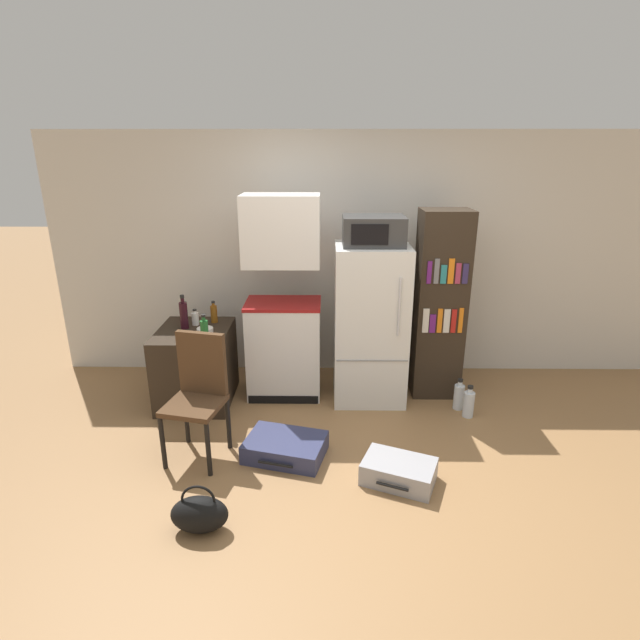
{
  "coord_description": "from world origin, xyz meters",
  "views": [
    {
      "loc": [
        -0.23,
        -3.02,
        2.28
      ],
      "look_at": [
        -0.27,
        0.85,
        0.94
      ],
      "focal_mm": 28.0,
      "sensor_mm": 36.0,
      "label": 1
    }
  ],
  "objects_px": {
    "bottle_green_tall": "(204,331)",
    "bottle_ketchup_red": "(183,312)",
    "kitchen_hutch": "(283,308)",
    "handbag": "(199,514)",
    "refrigerator": "(370,324)",
    "suitcase_small_flat": "(399,471)",
    "bottle_amber_beer": "(214,313)",
    "bottle_milk_white": "(195,318)",
    "water_bottle_middle": "(459,396)",
    "side_table": "(196,365)",
    "bottle_wine_dark": "(184,315)",
    "water_bottle_front": "(469,404)",
    "bowl": "(205,330)",
    "microwave": "(373,231)",
    "bookshelf": "(439,306)",
    "suitcase_large_flat": "(285,447)",
    "chair": "(199,387)"
  },
  "relations": [
    {
      "from": "kitchen_hutch",
      "to": "bottle_amber_beer",
      "type": "xyz_separation_m",
      "value": [
        -0.66,
        0.06,
        -0.08
      ]
    },
    {
      "from": "microwave",
      "to": "handbag",
      "type": "height_order",
      "value": "microwave"
    },
    {
      "from": "kitchen_hutch",
      "to": "bottle_green_tall",
      "type": "xyz_separation_m",
      "value": [
        -0.63,
        -0.46,
        -0.06
      ]
    },
    {
      "from": "bottle_milk_white",
      "to": "bottle_green_tall",
      "type": "height_order",
      "value": "bottle_green_tall"
    },
    {
      "from": "bookshelf",
      "to": "handbag",
      "type": "height_order",
      "value": "bookshelf"
    },
    {
      "from": "refrigerator",
      "to": "bottle_ketchup_red",
      "type": "distance_m",
      "value": 1.81
    },
    {
      "from": "suitcase_small_flat",
      "to": "bottle_amber_beer",
      "type": "bearing_deg",
      "value": 159.93
    },
    {
      "from": "suitcase_small_flat",
      "to": "bottle_milk_white",
      "type": "bearing_deg",
      "value": 164.11
    },
    {
      "from": "microwave",
      "to": "bottle_milk_white",
      "type": "xyz_separation_m",
      "value": [
        -1.63,
        0.05,
        -0.82
      ]
    },
    {
      "from": "bottle_ketchup_red",
      "to": "kitchen_hutch",
      "type": "bearing_deg",
      "value": -9.05
    },
    {
      "from": "bottle_ketchup_red",
      "to": "chair",
      "type": "bearing_deg",
      "value": -70.16
    },
    {
      "from": "microwave",
      "to": "bowl",
      "type": "relative_size",
      "value": 3.66
    },
    {
      "from": "bottle_amber_beer",
      "to": "suitcase_large_flat",
      "type": "height_order",
      "value": "bottle_amber_beer"
    },
    {
      "from": "refrigerator",
      "to": "bookshelf",
      "type": "height_order",
      "value": "bookshelf"
    },
    {
      "from": "bowl",
      "to": "water_bottle_middle",
      "type": "height_order",
      "value": "bowl"
    },
    {
      "from": "side_table",
      "to": "bottle_wine_dark",
      "type": "height_order",
      "value": "bottle_wine_dark"
    },
    {
      "from": "water_bottle_front",
      "to": "microwave",
      "type": "bearing_deg",
      "value": 156.34
    },
    {
      "from": "bowl",
      "to": "water_bottle_middle",
      "type": "xyz_separation_m",
      "value": [
        2.3,
        -0.09,
        -0.6
      ]
    },
    {
      "from": "bottle_ketchup_red",
      "to": "bottle_wine_dark",
      "type": "bearing_deg",
      "value": -71.58
    },
    {
      "from": "bottle_ketchup_red",
      "to": "handbag",
      "type": "bearing_deg",
      "value": -73.56
    },
    {
      "from": "bottle_amber_beer",
      "to": "suitcase_small_flat",
      "type": "xyz_separation_m",
      "value": [
        1.58,
        -1.43,
        -0.71
      ]
    },
    {
      "from": "bowl",
      "to": "water_bottle_middle",
      "type": "bearing_deg",
      "value": -2.26
    },
    {
      "from": "bottle_wine_dark",
      "to": "bottle_ketchup_red",
      "type": "relative_size",
      "value": 1.91
    },
    {
      "from": "refrigerator",
      "to": "handbag",
      "type": "xyz_separation_m",
      "value": [
        -1.19,
        -1.81,
        -0.61
      ]
    },
    {
      "from": "bottle_green_tall",
      "to": "suitcase_large_flat",
      "type": "xyz_separation_m",
      "value": [
        0.71,
        -0.6,
        -0.74
      ]
    },
    {
      "from": "bottle_amber_beer",
      "to": "water_bottle_middle",
      "type": "xyz_separation_m",
      "value": [
        2.28,
        -0.36,
        -0.67
      ]
    },
    {
      "from": "side_table",
      "to": "bottle_green_tall",
      "type": "relative_size",
      "value": 3.0
    },
    {
      "from": "bottle_green_tall",
      "to": "handbag",
      "type": "relative_size",
      "value": 0.7
    },
    {
      "from": "water_bottle_middle",
      "to": "handbag",
      "type": "bearing_deg",
      "value": -141.97
    },
    {
      "from": "kitchen_hutch",
      "to": "handbag",
      "type": "distance_m",
      "value": 2.05
    },
    {
      "from": "chair",
      "to": "water_bottle_front",
      "type": "bearing_deg",
      "value": 26.78
    },
    {
      "from": "bottle_amber_beer",
      "to": "water_bottle_middle",
      "type": "distance_m",
      "value": 2.4
    },
    {
      "from": "kitchen_hutch",
      "to": "refrigerator",
      "type": "bearing_deg",
      "value": -4.39
    },
    {
      "from": "bookshelf",
      "to": "water_bottle_middle",
      "type": "bearing_deg",
      "value": -64.91
    },
    {
      "from": "kitchen_hutch",
      "to": "bookshelf",
      "type": "relative_size",
      "value": 1.07
    },
    {
      "from": "side_table",
      "to": "bottle_green_tall",
      "type": "distance_m",
      "value": 0.59
    },
    {
      "from": "bowl",
      "to": "refrigerator",
      "type": "bearing_deg",
      "value": 5.66
    },
    {
      "from": "bottle_ketchup_red",
      "to": "water_bottle_front",
      "type": "bearing_deg",
      "value": -12.7
    },
    {
      "from": "bottle_green_tall",
      "to": "bottle_ketchup_red",
      "type": "relative_size",
      "value": 1.51
    },
    {
      "from": "bowl",
      "to": "bottle_wine_dark",
      "type": "bearing_deg",
      "value": 154.76
    },
    {
      "from": "handbag",
      "to": "water_bottle_front",
      "type": "relative_size",
      "value": 1.2
    },
    {
      "from": "bottle_milk_white",
      "to": "bottle_ketchup_red",
      "type": "distance_m",
      "value": 0.24
    },
    {
      "from": "bottle_green_tall",
      "to": "bowl",
      "type": "distance_m",
      "value": 0.27
    },
    {
      "from": "water_bottle_front",
      "to": "chair",
      "type": "bearing_deg",
      "value": -165.92
    },
    {
      "from": "kitchen_hutch",
      "to": "microwave",
      "type": "bearing_deg",
      "value": -4.49
    },
    {
      "from": "bottle_green_tall",
      "to": "bookshelf",
      "type": "bearing_deg",
      "value": 13.71
    },
    {
      "from": "microwave",
      "to": "side_table",
      "type": "bearing_deg",
      "value": -176.92
    },
    {
      "from": "kitchen_hutch",
      "to": "bottle_milk_white",
      "type": "relative_size",
      "value": 12.58
    },
    {
      "from": "bottle_amber_beer",
      "to": "chair",
      "type": "bearing_deg",
      "value": -84.99
    },
    {
      "from": "bottle_amber_beer",
      "to": "water_bottle_front",
      "type": "xyz_separation_m",
      "value": [
        2.33,
        -0.5,
        -0.67
      ]
    }
  ]
}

